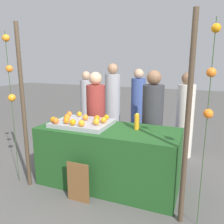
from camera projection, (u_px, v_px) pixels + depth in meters
The scene contains 31 objects.
ground_plane at pixel (108, 184), 3.39m from camera, with size 24.00×24.00×0.00m, color #565451.
stall_counter at pixel (108, 157), 3.30m from camera, with size 1.98×0.80×0.86m, color #1E4C1E.
orange_tray at pixel (82, 123), 3.34m from camera, with size 0.82×0.62×0.06m, color #9EA0A5.
orange_0 at pixel (97, 121), 3.23m from camera, with size 0.07×0.07×0.07m, color orange.
orange_1 at pixel (79, 114), 3.60m from camera, with size 0.08×0.08×0.08m, color orange.
orange_2 at pixel (67, 118), 3.33m from camera, with size 0.09×0.09×0.09m, color orange.
orange_3 at pixel (67, 117), 3.41m from camera, with size 0.09×0.09×0.09m, color orange.
orange_4 at pixel (96, 122), 3.13m from camera, with size 0.09×0.09×0.09m, color orange.
orange_5 at pixel (73, 122), 3.12m from camera, with size 0.09×0.09×0.09m, color orange.
orange_6 at pixel (56, 121), 3.19m from camera, with size 0.09×0.09×0.09m, color orange.
orange_7 at pixel (106, 117), 3.41m from camera, with size 0.08×0.08×0.08m, color orange.
orange_8 at pixel (53, 120), 3.26m from camera, with size 0.08×0.08×0.08m, color orange.
orange_9 at pixel (69, 114), 3.63m from camera, with size 0.08×0.08×0.08m, color orange.
orange_10 at pixel (85, 117), 3.38m from camera, with size 0.09×0.09×0.09m, color orange.
orange_11 at pixel (104, 120), 3.23m from camera, with size 0.08×0.08×0.08m, color orange.
orange_12 at pixel (66, 121), 3.20m from camera, with size 0.08×0.08×0.08m, color orange.
orange_13 at pixel (81, 123), 3.06m from camera, with size 0.09×0.09×0.09m, color orange.
orange_14 at pixel (97, 118), 3.33m from camera, with size 0.09×0.09×0.09m, color orange.
juice_bottle at pixel (137, 122), 3.12m from camera, with size 0.07×0.07×0.23m.
chalkboard_sign at pixel (78, 183), 2.91m from camera, with size 0.31×0.03×0.55m.
vendor_left at pixel (96, 122), 3.97m from camera, with size 0.32×0.32×1.60m.
vendor_right at pixel (152, 126), 3.63m from camera, with size 0.33×0.33×1.65m.
crowd_person_0 at pixel (185, 118), 4.23m from camera, with size 0.32×0.32×1.58m.
crowd_person_1 at pixel (138, 107), 5.25m from camera, with size 0.32×0.32×1.61m.
crowd_person_2 at pixel (153, 117), 4.38m from camera, with size 0.31×0.31×1.55m.
crowd_person_3 at pixel (87, 104), 5.77m from camera, with size 0.31×0.31×1.53m.
crowd_person_4 at pixel (113, 104), 5.26m from camera, with size 0.35×0.35×1.72m.
canopy_post_left at pixel (23, 109), 3.13m from camera, with size 0.06×0.06×2.27m, color #473828.
canopy_post_right at pixel (187, 125), 2.35m from camera, with size 0.06×0.06×2.27m, color #473828.
garland_strand_left at pixel (9, 73), 3.11m from camera, with size 0.10×0.11×2.18m.
garland_strand_right at pixel (211, 80), 2.18m from camera, with size 0.10×0.11×2.18m.
Camera 1 is at (1.18, -2.83, 1.79)m, focal length 36.63 mm.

